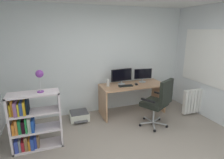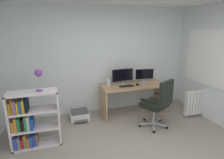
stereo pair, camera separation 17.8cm
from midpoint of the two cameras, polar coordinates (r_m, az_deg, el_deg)
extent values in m
cube|color=silver|center=(4.62, -4.83, 5.82)|extent=(4.51, 0.10, 2.61)
cube|color=white|center=(4.80, 26.13, 6.26)|extent=(0.01, 1.27, 1.18)
cube|color=white|center=(4.80, 26.07, 6.26)|extent=(0.02, 1.35, 1.26)
cube|color=tan|center=(4.55, 5.28, -1.73)|extent=(1.59, 0.66, 0.04)
cube|color=tan|center=(4.42, -4.09, -7.38)|extent=(0.04, 0.63, 0.71)
cube|color=tan|center=(5.04, 13.25, -4.89)|extent=(0.04, 0.63, 0.71)
cylinder|color=#B2B5B7|center=(4.55, 1.82, -1.38)|extent=(0.18, 0.18, 0.01)
cylinder|color=#B2B5B7|center=(4.53, 1.83, -0.78)|extent=(0.03, 0.03, 0.09)
cube|color=black|center=(4.49, 1.85, 1.43)|extent=(0.55, 0.08, 0.30)
cube|color=black|center=(4.47, 1.97, 1.37)|extent=(0.51, 0.05, 0.27)
cylinder|color=#B2B5B7|center=(4.78, 8.35, -0.69)|extent=(0.18, 0.18, 0.01)
cylinder|color=#B2B5B7|center=(4.77, 8.37, -0.14)|extent=(0.03, 0.03, 0.08)
cube|color=#B7BABC|center=(4.73, 8.45, 1.82)|extent=(0.50, 0.10, 0.28)
cube|color=black|center=(4.71, 8.54, 1.76)|extent=(0.46, 0.06, 0.25)
cube|color=black|center=(4.38, 3.11, -1.99)|extent=(0.35, 0.16, 0.02)
cube|color=black|center=(4.51, 6.43, -1.44)|extent=(0.08, 0.11, 0.03)
cylinder|color=silver|center=(4.36, -2.45, -1.03)|extent=(0.07, 0.07, 0.17)
cube|color=#B7BABC|center=(4.38, 12.43, -12.09)|extent=(0.28, 0.17, 0.02)
sphere|color=black|center=(4.52, 13.35, -11.83)|extent=(0.06, 0.06, 0.06)
cube|color=#B7BABC|center=(4.36, 10.08, -12.08)|extent=(0.09, 0.30, 0.02)
sphere|color=black|center=(4.48, 8.79, -11.81)|extent=(0.06, 0.06, 0.06)
cube|color=#B7BABC|center=(4.21, 9.49, -13.12)|extent=(0.30, 0.07, 0.02)
sphere|color=black|center=(4.18, 7.50, -13.88)|extent=(0.06, 0.06, 0.06)
cube|color=#B7BABC|center=(4.13, 11.62, -13.80)|extent=(0.16, 0.28, 0.02)
sphere|color=black|center=(4.02, 11.81, -15.33)|extent=(0.06, 0.06, 0.06)
cube|color=#B7BABC|center=(4.24, 13.44, -13.12)|extent=(0.24, 0.23, 0.02)
sphere|color=black|center=(4.24, 15.46, -13.87)|extent=(0.06, 0.06, 0.06)
cylinder|color=#B7BABC|center=(4.17, 11.55, -10.43)|extent=(0.04, 0.04, 0.39)
cube|color=black|center=(4.07, 11.74, -7.29)|extent=(0.66, 0.64, 0.10)
cube|color=black|center=(3.86, 15.25, -3.93)|extent=(0.44, 0.28, 0.52)
cube|color=black|center=(3.80, 9.78, -6.44)|extent=(0.19, 0.29, 0.03)
cube|color=black|center=(4.25, 13.70, -4.30)|extent=(0.19, 0.29, 0.03)
cube|color=silver|center=(3.64, -30.25, -11.98)|extent=(0.03, 0.34, 1.03)
cube|color=silver|center=(3.57, -17.22, -11.07)|extent=(0.03, 0.34, 1.03)
cube|color=silver|center=(3.40, -24.68, -4.06)|extent=(0.84, 0.34, 0.03)
cube|color=silver|center=(3.82, -22.96, -18.31)|extent=(0.84, 0.34, 0.03)
cube|color=silver|center=(3.66, -23.51, -13.93)|extent=(0.78, 0.34, 0.03)
cube|color=silver|center=(3.52, -24.08, -9.18)|extent=(0.78, 0.34, 0.03)
cube|color=#3749AE|center=(3.81, -28.60, -16.97)|extent=(0.06, 0.30, 0.21)
cube|color=gray|center=(3.80, -27.82, -16.97)|extent=(0.03, 0.29, 0.22)
cube|color=red|center=(3.80, -27.09, -17.24)|extent=(0.05, 0.27, 0.17)
cube|color=olive|center=(3.78, -26.28, -16.64)|extent=(0.05, 0.31, 0.25)
cube|color=orange|center=(3.78, -25.50, -17.06)|extent=(0.03, 0.30, 0.19)
cube|color=#2D4CAE|center=(3.77, -24.72, -16.93)|extent=(0.06, 0.30, 0.21)
cube|color=#3148B3|center=(3.76, -23.93, -16.74)|extent=(0.04, 0.24, 0.22)
cube|color=#8C6949|center=(3.76, -23.29, -16.69)|extent=(0.03, 0.25, 0.22)
cube|color=orange|center=(3.65, -29.41, -12.77)|extent=(0.04, 0.26, 0.19)
cube|color=orange|center=(3.64, -28.73, -12.28)|extent=(0.04, 0.28, 0.25)
cube|color=#228243|center=(3.63, -27.98, -12.34)|extent=(0.04, 0.25, 0.24)
cube|color=black|center=(3.64, -27.08, -12.44)|extent=(0.05, 0.26, 0.21)
cube|color=green|center=(3.61, -26.37, -12.05)|extent=(0.03, 0.29, 0.26)
cube|color=silver|center=(3.60, -25.60, -12.16)|extent=(0.05, 0.24, 0.25)
cube|color=#1D48A7|center=(3.60, -24.68, -12.37)|extent=(0.05, 0.29, 0.21)
cube|color=gold|center=(3.53, -30.21, -7.89)|extent=(0.03, 0.24, 0.19)
cube|color=orange|center=(3.52, -29.71, -7.37)|extent=(0.03, 0.24, 0.25)
cube|color=#85578B|center=(3.50, -28.99, -7.57)|extent=(0.05, 0.31, 0.23)
cube|color=gold|center=(3.50, -28.28, -7.74)|extent=(0.02, 0.29, 0.20)
cube|color=#324E9E|center=(3.50, -27.59, -7.56)|extent=(0.05, 0.27, 0.21)
cube|color=gold|center=(3.48, -26.88, -7.49)|extent=(0.04, 0.28, 0.22)
cube|color=black|center=(3.48, -26.13, -7.07)|extent=(0.04, 0.27, 0.26)
cylinder|color=#7C3999|center=(3.38, -22.73, -3.50)|extent=(0.11, 0.11, 0.02)
cylinder|color=silver|center=(3.34, -22.97, -1.22)|extent=(0.01, 0.01, 0.26)
sphere|color=#7C3999|center=(3.30, -23.05, 1.65)|extent=(0.13, 0.13, 0.13)
cube|color=silver|center=(4.49, -11.30, -11.06)|extent=(0.43, 0.37, 0.18)
cube|color=#4C4C51|center=(4.44, -11.37, -9.89)|extent=(0.40, 0.34, 0.02)
cube|color=#4C4C51|center=(4.30, -10.80, -12.76)|extent=(0.30, 0.10, 0.01)
cube|color=white|center=(4.76, 20.79, -6.69)|extent=(0.07, 0.10, 0.59)
cube|color=white|center=(4.82, 21.60, -6.52)|extent=(0.07, 0.10, 0.59)
cube|color=white|center=(4.88, 22.40, -6.35)|extent=(0.07, 0.10, 0.59)
cube|color=white|center=(4.93, 23.17, -6.18)|extent=(0.07, 0.10, 0.59)
cube|color=white|center=(4.99, 23.93, -6.02)|extent=(0.07, 0.10, 0.59)
cube|color=white|center=(5.05, 24.67, -5.85)|extent=(0.07, 0.10, 0.59)
cube|color=white|center=(5.11, 25.39, -5.69)|extent=(0.07, 0.10, 0.59)
cube|color=white|center=(5.18, 26.09, -5.54)|extent=(0.07, 0.10, 0.59)
cube|color=white|center=(5.24, 26.78, -5.38)|extent=(0.07, 0.10, 0.59)
camera|label=1|loc=(0.09, -91.29, -0.35)|focal=29.45mm
camera|label=2|loc=(0.09, 88.71, 0.35)|focal=29.45mm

